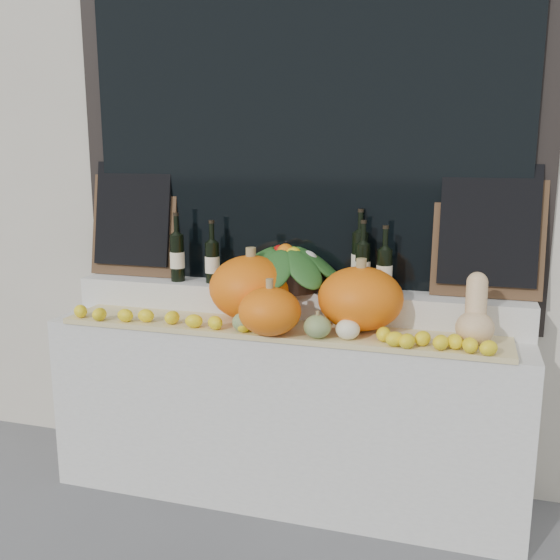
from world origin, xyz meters
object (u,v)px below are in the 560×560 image
object	(u,v)px
produce_bowl	(286,266)
wine_bottle_tall	(360,260)
pumpkin_right	(360,298)
pumpkin_left	(251,288)
butternut_squash	(475,316)

from	to	relation	value
produce_bowl	wine_bottle_tall	size ratio (longest dim) A/B	1.57
produce_bowl	wine_bottle_tall	bearing A→B (deg)	12.01
produce_bowl	wine_bottle_tall	distance (m)	0.37
pumpkin_right	wine_bottle_tall	xyz separation A→B (m)	(-0.05, 0.26, 0.13)
pumpkin_left	pumpkin_right	size ratio (longest dim) A/B	1.04
pumpkin_right	produce_bowl	size ratio (longest dim) A/B	0.63
pumpkin_left	produce_bowl	distance (m)	0.22
wine_bottle_tall	produce_bowl	bearing A→B (deg)	-167.99
butternut_squash	produce_bowl	world-z (taller)	produce_bowl
pumpkin_right	wine_bottle_tall	distance (m)	0.30
pumpkin_right	wine_bottle_tall	world-z (taller)	wine_bottle_tall
butternut_squash	produce_bowl	bearing A→B (deg)	164.55
butternut_squash	wine_bottle_tall	world-z (taller)	wine_bottle_tall
pumpkin_left	pumpkin_right	xyz separation A→B (m)	(0.54, -0.03, -0.01)
pumpkin_right	butternut_squash	bearing A→B (deg)	-7.94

